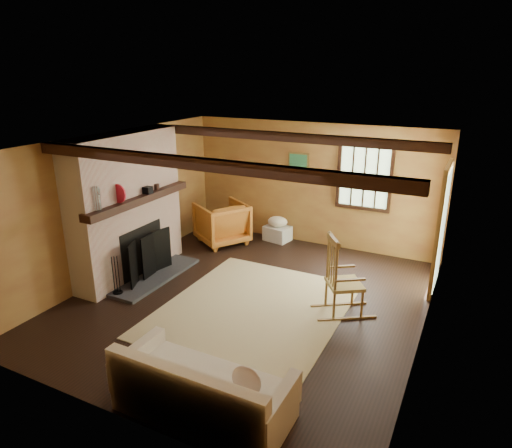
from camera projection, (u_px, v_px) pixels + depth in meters
The scene contains 10 objects.
ground at pixel (248, 300), 6.96m from camera, with size 5.50×5.50×0.00m, color black.
room_envelope at pixel (269, 195), 6.55m from camera, with size 5.02×5.52×2.44m.
fireplace at pixel (128, 212), 7.54m from camera, with size 1.02×2.30×2.40m.
rug at pixel (254, 309), 6.70m from camera, with size 2.50×3.00×0.01m, color #C5B783.
rocking_chair at pixel (342, 281), 6.45m from camera, with size 0.96×0.85×1.18m.
sofa at pixel (202, 395), 4.57m from camera, with size 1.81×0.81×0.73m.
firewood_pile at pixel (216, 227), 9.80m from camera, with size 0.68×0.12×0.25m.
laundry_basket at pixel (277, 233), 9.34m from camera, with size 0.50×0.38×0.30m, color silver.
basket_pillow at pixel (278, 222), 9.26m from camera, with size 0.41×0.33×0.21m, color white.
armchair at pixel (222, 223), 9.13m from camera, with size 0.90×0.92×0.84m, color #BF6026.
Camera 1 is at (2.89, -5.49, 3.37)m, focal length 32.00 mm.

